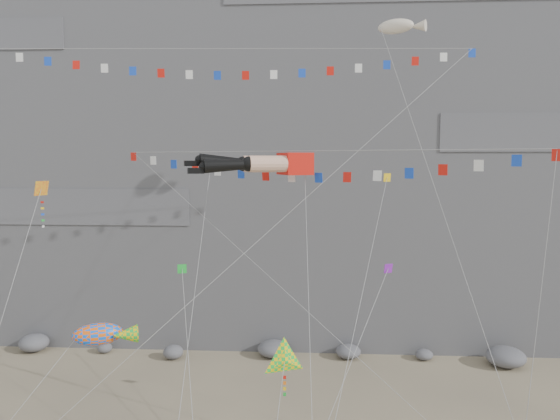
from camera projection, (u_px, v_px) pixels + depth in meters
The scene contains 13 objects.
cliff at pixel (284, 72), 56.76m from camera, with size 80.00×28.00×50.00m, color slate.
talus_boulders at pixel (274, 349), 44.08m from camera, with size 60.00×3.00×1.20m, color slate, non-canonical shape.
legs_kite at pixel (262, 164), 29.89m from camera, with size 7.27×13.14×19.61m.
flag_banner_upper at pixel (231, 49), 34.58m from camera, with size 30.55×14.98×28.87m.
flag_banner_lower at pixel (305, 151), 30.29m from camera, with size 22.92×11.25×20.03m.
harlequin_kite at pixel (41, 190), 29.34m from camera, with size 2.28×8.31×16.15m.
fish_windsock at pixel (98, 334), 26.24m from camera, with size 8.17×5.74×10.68m.
delta_kite at pixel (285, 361), 24.46m from camera, with size 2.09×6.41×8.97m.
blimp_windsock at pixel (396, 28), 34.91m from camera, with size 7.32×12.94×27.51m.
small_kite_a at pixel (211, 167), 33.65m from camera, with size 1.20×15.25×21.46m.
small_kite_b at pixel (387, 272), 30.18m from camera, with size 6.36×10.66×15.12m.
small_kite_c at pixel (182, 273), 28.93m from camera, with size 3.45×9.63×13.81m.
small_kite_d at pixel (386, 183), 33.87m from camera, with size 5.72×16.46×22.18m.
Camera 1 is at (3.13, -25.75, 15.85)m, focal length 35.00 mm.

